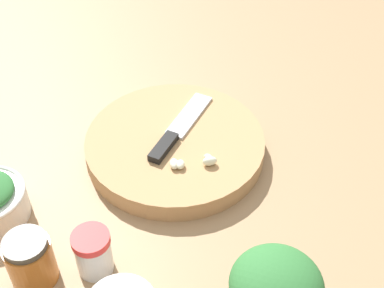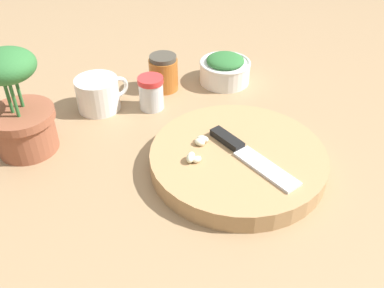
{
  "view_description": "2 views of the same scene",
  "coord_description": "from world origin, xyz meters",
  "px_view_note": "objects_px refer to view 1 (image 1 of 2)",
  "views": [
    {
      "loc": [
        0.38,
        0.45,
        0.66
      ],
      "look_at": [
        -0.04,
        -0.03,
        0.06
      ],
      "focal_mm": 50.0,
      "sensor_mm": 36.0,
      "label": 1
    },
    {
      "loc": [
        -0.59,
        0.16,
        0.5
      ],
      "look_at": [
        -0.03,
        0.0,
        0.06
      ],
      "focal_mm": 40.0,
      "sensor_mm": 36.0,
      "label": 2
    }
  ],
  "objects_px": {
    "spice_jar": "(93,252)",
    "honey_jar": "(30,260)",
    "chef_knife": "(177,130)",
    "garlic_cloves": "(193,162)",
    "cutting_board": "(175,146)"
  },
  "relations": [
    {
      "from": "garlic_cloves",
      "to": "honey_jar",
      "type": "distance_m",
      "value": 0.29
    },
    {
      "from": "cutting_board",
      "to": "garlic_cloves",
      "type": "bearing_deg",
      "value": 74.68
    },
    {
      "from": "honey_jar",
      "to": "spice_jar",
      "type": "bearing_deg",
      "value": 149.47
    },
    {
      "from": "garlic_cloves",
      "to": "honey_jar",
      "type": "xyz_separation_m",
      "value": [
        0.29,
        -0.01,
        -0.0
      ]
    },
    {
      "from": "spice_jar",
      "to": "honey_jar",
      "type": "bearing_deg",
      "value": -30.53
    },
    {
      "from": "cutting_board",
      "to": "spice_jar",
      "type": "xyz_separation_m",
      "value": [
        0.24,
        0.11,
        0.02
      ]
    },
    {
      "from": "garlic_cloves",
      "to": "honey_jar",
      "type": "relative_size",
      "value": 0.88
    },
    {
      "from": "chef_knife",
      "to": "garlic_cloves",
      "type": "distance_m",
      "value": 0.09
    },
    {
      "from": "cutting_board",
      "to": "spice_jar",
      "type": "relative_size",
      "value": 4.3
    },
    {
      "from": "chef_knife",
      "to": "garlic_cloves",
      "type": "height_order",
      "value": "garlic_cloves"
    },
    {
      "from": "chef_knife",
      "to": "honey_jar",
      "type": "bearing_deg",
      "value": -99.84
    },
    {
      "from": "chef_knife",
      "to": "spice_jar",
      "type": "relative_size",
      "value": 2.64
    },
    {
      "from": "spice_jar",
      "to": "honey_jar",
      "type": "height_order",
      "value": "honey_jar"
    },
    {
      "from": "spice_jar",
      "to": "honey_jar",
      "type": "distance_m",
      "value": 0.09
    },
    {
      "from": "chef_knife",
      "to": "honey_jar",
      "type": "height_order",
      "value": "honey_jar"
    }
  ]
}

